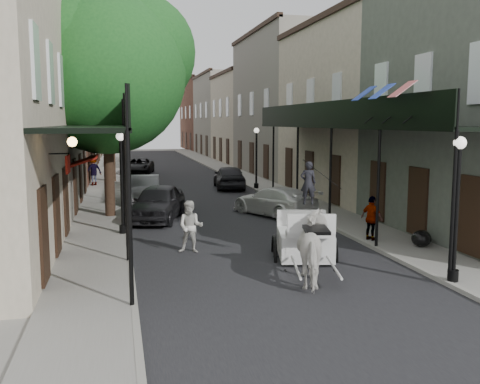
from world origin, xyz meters
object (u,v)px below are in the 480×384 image
lamppost_left (122,181)px  car_left_mid (144,190)px  pedestrian_walking (191,227)px  pedestrian_sidewalk_right (372,218)px  tree_far (116,98)px  horse (316,249)px  car_left_near (158,203)px  car_left_far (139,166)px  car_right_far (229,177)px  carriage (303,218)px  lamppost_right_near (457,207)px  lamppost_right_far (256,157)px  car_right_near (275,201)px  pedestrian_sidewalk_left (93,170)px  tree_near (116,68)px

lamppost_left → car_left_mid: bearing=81.7°
pedestrian_walking → pedestrian_sidewalk_right: size_ratio=1.10×
tree_far → horse: (4.99, -25.18, -4.91)m
car_left_near → car_left_far: size_ratio=0.97×
lamppost_left → pedestrian_walking: 3.85m
car_left_mid → car_right_far: 7.46m
tree_far → carriage: tree_far is taller
horse → pedestrian_sidewalk_right: size_ratio=1.42×
lamppost_right_near → pedestrian_sidewalk_right: 5.04m
horse → carriage: bearing=-90.0°
lamppost_right_far → car_right_far: (-1.50, 1.00, -1.30)m
tree_far → horse: tree_far is taller
pedestrian_sidewalk_right → car_left_far: bearing=-9.4°
car_left_far → car_right_near: (5.20, -21.01, 0.01)m
horse → car_right_near: (1.85, 10.00, -0.27)m
horse → pedestrian_sidewalk_left: 23.75m
lamppost_right_near → car_left_near: lamppost_right_near is taller
pedestrian_walking → pedestrian_sidewalk_right: 6.27m
car_left_mid → tree_near: bearing=-103.7°
lamppost_right_near → horse: 3.67m
lamppost_right_far → car_right_far: bearing=146.3°
horse → car_left_mid: 15.45m
pedestrian_walking → car_right_far: 16.65m
tree_near → horse: 13.43m
lamppost_right_far → pedestrian_sidewalk_right: bearing=-89.4°
car_right_near → pedestrian_sidewalk_right: bearing=80.9°
tree_near → horse: tree_near is taller
tree_far → pedestrian_sidewalk_left: bearing=-123.5°
tree_near → lamppost_left: 6.10m
lamppost_right_far → pedestrian_sidewalk_left: size_ratio=1.90×
lamppost_right_far → car_right_near: 9.23m
pedestrian_sidewalk_left → car_right_far: pedestrian_sidewalk_left is taller
carriage → car_left_near: (-3.98, 7.20, -0.43)m
lamppost_right_far → car_right_far: size_ratio=0.85×
pedestrian_sidewalk_left → car_left_near: size_ratio=0.43×
tree_near → pedestrian_walking: bearing=-73.0°
tree_near → pedestrian_walking: 9.39m
pedestrian_walking → pedestrian_sidewalk_left: bearing=118.6°
car_left_far → car_left_near: bearing=-80.2°
tree_far → car_left_near: 16.09m
pedestrian_walking → lamppost_right_far: bearing=85.0°
car_left_far → car_right_far: size_ratio=1.06×
car_left_far → lamppost_right_far: bearing=-51.1°
tree_near → car_left_mid: 7.04m
pedestrian_sidewalk_right → car_left_near: 9.19m
tree_far → carriage: 23.53m
tree_near → lamppost_right_far: 12.24m
lamppost_left → carriage: lamppost_left is taller
tree_far → carriage: (5.63, -22.37, -4.64)m
lamppost_left → lamppost_right_far: bearing=55.7°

